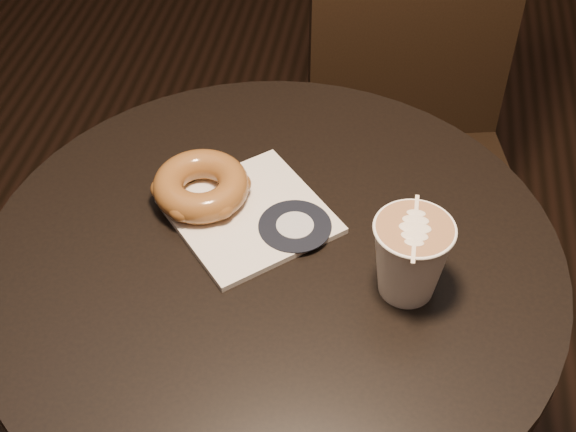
{
  "coord_description": "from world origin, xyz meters",
  "views": [
    {
      "loc": [
        0.12,
        -0.63,
        1.46
      ],
      "look_at": [
        0.01,
        0.03,
        0.79
      ],
      "focal_mm": 50.0,
      "sensor_mm": 36.0,
      "label": 1
    }
  ],
  "objects_px": {
    "chair": "(414,122)",
    "pastry_bag": "(250,215)",
    "doughnut": "(201,186)",
    "cafe_table": "(274,351)",
    "latte_cup": "(410,259)"
  },
  "relations": [
    {
      "from": "chair",
      "to": "pastry_bag",
      "type": "bearing_deg",
      "value": -125.07
    },
    {
      "from": "doughnut",
      "to": "pastry_bag",
      "type": "bearing_deg",
      "value": -16.07
    },
    {
      "from": "pastry_bag",
      "to": "cafe_table",
      "type": "bearing_deg",
      "value": -97.04
    },
    {
      "from": "chair",
      "to": "doughnut",
      "type": "xyz_separation_m",
      "value": [
        -0.27,
        -0.49,
        0.25
      ]
    },
    {
      "from": "chair",
      "to": "latte_cup",
      "type": "height_order",
      "value": "chair"
    },
    {
      "from": "pastry_bag",
      "to": "latte_cup",
      "type": "xyz_separation_m",
      "value": [
        0.2,
        -0.08,
        0.05
      ]
    },
    {
      "from": "cafe_table",
      "to": "doughnut",
      "type": "bearing_deg",
      "value": 144.28
    },
    {
      "from": "cafe_table",
      "to": "latte_cup",
      "type": "height_order",
      "value": "latte_cup"
    },
    {
      "from": "latte_cup",
      "to": "cafe_table",
      "type": "bearing_deg",
      "value": 169.62
    },
    {
      "from": "chair",
      "to": "doughnut",
      "type": "height_order",
      "value": "chair"
    },
    {
      "from": "cafe_table",
      "to": "latte_cup",
      "type": "relative_size",
      "value": 7.51
    },
    {
      "from": "latte_cup",
      "to": "doughnut",
      "type": "bearing_deg",
      "value": 158.64
    },
    {
      "from": "pastry_bag",
      "to": "doughnut",
      "type": "bearing_deg",
      "value": 122.57
    },
    {
      "from": "chair",
      "to": "doughnut",
      "type": "relative_size",
      "value": 7.83
    },
    {
      "from": "cafe_table",
      "to": "doughnut",
      "type": "height_order",
      "value": "doughnut"
    }
  ]
}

